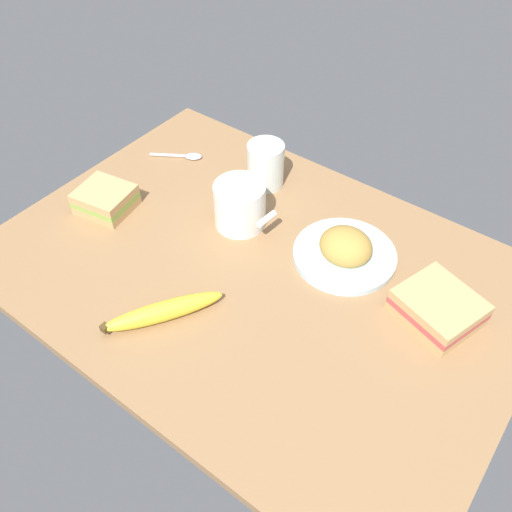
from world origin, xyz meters
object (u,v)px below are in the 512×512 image
Objects in this scene: sandwich_main at (105,199)px; glass_of_milk at (266,167)px; banana at (163,311)px; spoon at (184,156)px; sandwich_side at (438,307)px; plate_of_food at (345,250)px; coffee_mug_black at (240,205)px.

glass_of_milk is (-19.87, -24.69, 1.93)cm from sandwich_main.
banana reaches higher than spoon.
glass_of_milk reaches higher than sandwich_side.
plate_of_food is 25.19cm from glass_of_milk.
plate_of_food is 20.81cm from coffee_mug_black.
banana is (-27.43, 12.73, -0.56)cm from sandwich_main.
glass_of_milk reaches higher than plate_of_food.
coffee_mug_black is 26.36cm from sandwich_main.
sandwich_main is at bearing 51.16° from glass_of_milk.
sandwich_main is at bearing 27.82° from coffee_mug_black.
plate_of_food reaches higher than sandwich_main.
glass_of_milk is at bearing -19.74° from plate_of_food.
spoon is at bearing -51.88° from banana.
plate_of_food is 1.00× the size of banana.
glass_of_milk is at bearing -78.58° from banana.
coffee_mug_black is at bearing 11.06° from plate_of_food.
coffee_mug_black is (20.25, 3.96, 2.73)cm from plate_of_food.
glass_of_milk is 19.83cm from spoon.
banana is 1.76× the size of spoon.
spoon is (61.15, -7.69, -1.82)cm from sandwich_side.
spoon is at bearing -7.16° from sandwich_side.
sandwich_main is 0.62× the size of banana.
plate_of_food reaches higher than sandwich_side.
coffee_mug_black is 12.88cm from glass_of_milk.
plate_of_food is 1.99× the size of glass_of_milk.
banana is (-7.56, 37.41, -2.48)cm from glass_of_milk.
banana is at bearing 99.55° from coffee_mug_black.
sandwich_main is 1.23× the size of glass_of_milk.
banana is at bearing 101.42° from glass_of_milk.
coffee_mug_black is at bearing 158.02° from spoon.
sandwich_main is at bearing 20.45° from plate_of_food.
spoon is (19.19, 3.33, -3.74)cm from glass_of_milk.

